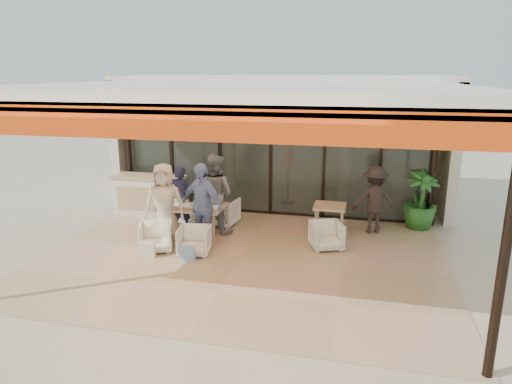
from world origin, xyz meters
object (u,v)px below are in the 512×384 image
standing_woman (374,200)px  diner_navy (181,198)px  chair_near_left (156,236)px  host_counter (149,195)px  diner_grey (215,194)px  diner_cream (165,204)px  dining_table (191,208)px  chair_near_right (194,240)px  side_chair (326,234)px  side_table (330,210)px  chair_far_left (189,210)px  potted_palm (421,200)px  chair_far_right (222,211)px  diner_periwinkle (202,205)px

standing_woman → diner_navy: bearing=-0.2°
chair_near_left → diner_navy: bearing=68.5°
host_counter → diner_grey: (2.09, -0.91, 0.39)m
host_counter → diner_cream: bearing=-55.3°
host_counter → chair_near_left: bearing=-61.5°
dining_table → chair_near_right: 1.11m
diner_navy → side_chair: (3.44, -0.48, -0.44)m
diner_cream → side_table: size_ratio=2.37×
chair_far_left → chair_near_left: (0.00, -1.90, 0.01)m
diner_navy → potted_palm: bearing=-163.0°
dining_table → diner_grey: diner_grey is taller
diner_cream → potted_palm: size_ratio=1.26×
chair_near_left → side_table: 3.83m
dining_table → chair_near_right: size_ratio=2.33×
dining_table → chair_near_left: size_ratio=2.25×
diner_navy → potted_palm: 5.63m
diner_navy → diner_cream: 0.91m
chair_near_right → side_chair: bearing=10.5°
side_chair → potted_palm: 2.75m
chair_near_left → chair_near_right: (0.84, 0.00, -0.01)m
diner_grey → side_chair: bearing=-174.5°
dining_table → chair_far_right: (0.43, 0.94, -0.32)m
diner_cream → potted_palm: 5.91m
diner_navy → standing_woman: bearing=-166.9°
chair_near_right → potted_palm: bearing=21.5°
diner_navy → chair_far_right: bearing=-145.8°
diner_grey → potted_palm: diner_grey is taller
side_table → chair_far_right: bearing=174.8°
dining_table → standing_woman: (3.99, 1.19, 0.11)m
diner_grey → diner_periwinkle: (0.00, -0.90, -0.02)m
chair_near_left → diner_periwinkle: bearing=9.2°
diner_cream → standing_woman: diner_cream is taller
chair_far_right → potted_palm: potted_palm is taller
diner_grey → potted_palm: bearing=-148.0°
chair_far_left → standing_woman: standing_woman is taller
host_counter → diner_periwinkle: bearing=-40.9°
chair_far_right → side_table: size_ratio=0.99×
chair_far_left → diner_cream: (0.00, -1.40, 0.56)m
chair_far_left → chair_far_right: size_ratio=0.88×
diner_periwinkle → diner_grey: bearing=112.0°
diner_cream → diner_navy: bearing=79.7°
chair_near_right → chair_far_left: bearing=104.9°
chair_far_left → potted_palm: size_ratio=0.46×
chair_far_left → chair_far_right: chair_far_right is taller
diner_navy → chair_near_left: bearing=93.4°
chair_far_right → dining_table: bearing=74.0°
standing_woman → host_counter: bearing=-11.5°
host_counter → diner_grey: 2.32m
diner_periwinkle → potted_palm: 5.14m
chair_far_left → potted_palm: potted_palm is taller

